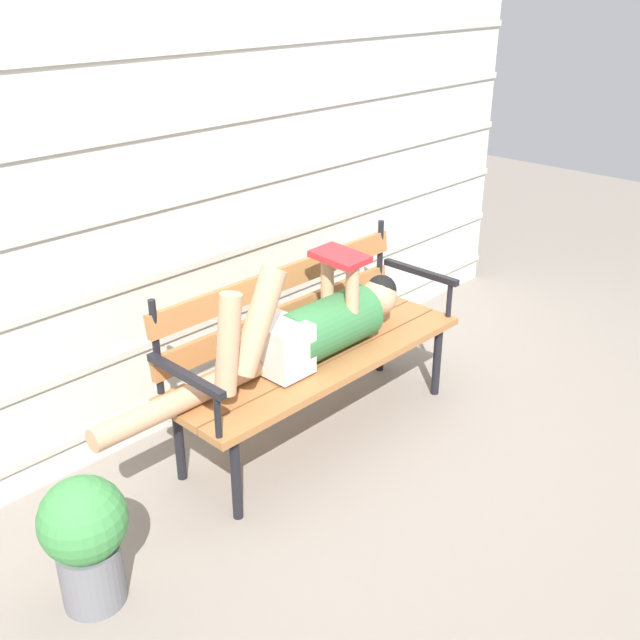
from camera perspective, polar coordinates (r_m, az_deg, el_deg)
name	(u,v)px	position (r m, az deg, el deg)	size (l,w,h in m)	color
ground_plane	(336,440)	(3.72, 1.27, -9.22)	(12.00, 12.00, 0.00)	gray
house_siding	(228,187)	(3.73, -7.05, 10.13)	(4.66, 0.08, 2.29)	beige
park_bench	(309,341)	(3.58, -0.83, -1.65)	(1.61, 0.52, 0.88)	#9E6638
reclining_person	(307,329)	(3.43, -0.97, -0.70)	(1.71, 0.26, 0.57)	#33703D
potted_plant	(86,536)	(2.85, -17.55, -15.53)	(0.31, 0.31, 0.53)	slate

